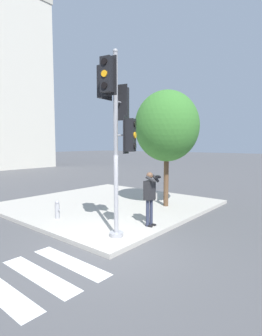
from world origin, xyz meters
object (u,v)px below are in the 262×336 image
Objects in this scene: person_photographer at (150,194)px; traffic_signal_pole at (116,114)px; fire_hydrant at (57,209)px; street_tree at (167,126)px.

traffic_signal_pole is at bearing 173.13° from person_photographer.
traffic_signal_pole is 2.98× the size of person_photographer.
fire_hydrant is (-0.03, 2.89, -3.18)m from traffic_signal_pole.
person_photographer is at bearing -158.14° from street_tree.
traffic_signal_pole reaches higher than fire_hydrant.
street_tree is (4.14, 0.92, -0.08)m from traffic_signal_pole.
person_photographer is (1.43, -0.17, -2.44)m from traffic_signal_pole.
person_photographer is 3.76m from street_tree.
traffic_signal_pole is 4.29m from fire_hydrant.
traffic_signal_pole is 7.96× the size of fire_hydrant.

